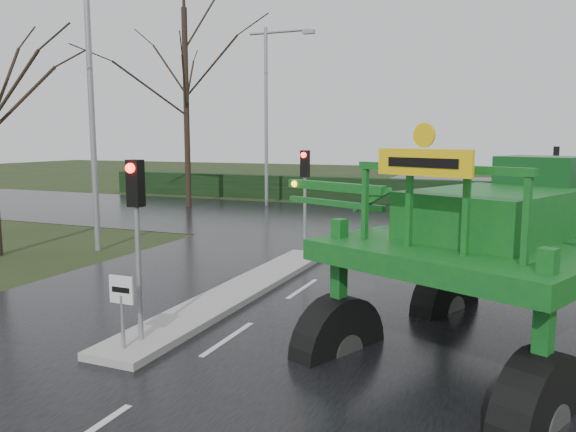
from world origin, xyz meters
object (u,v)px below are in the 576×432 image
at_px(street_light_left_far, 271,101).
at_px(keep_left_sign, 122,300).
at_px(traffic_signal_mid, 305,180).
at_px(crop_sprayer, 348,219).
at_px(street_light_left_near, 97,75).
at_px(traffic_signal_far, 555,166).
at_px(traffic_signal_near, 136,211).
at_px(white_sedan, 507,216).

bearing_deg(street_light_left_far, keep_left_sign, -72.22).
bearing_deg(traffic_signal_mid, keep_left_sign, -90.00).
bearing_deg(traffic_signal_mid, crop_sprayer, -63.00).
height_order(keep_left_sign, street_light_left_near, street_light_left_near).
relative_size(traffic_signal_mid, traffic_signal_far, 1.00).
relative_size(keep_left_sign, traffic_signal_far, 0.38).
bearing_deg(street_light_left_near, traffic_signal_near, -45.47).
distance_m(traffic_signal_mid, crop_sprayer, 7.80).
distance_m(street_light_left_far, white_sedan, 14.04).
xyz_separation_m(traffic_signal_mid, traffic_signal_far, (7.80, 12.52, 0.00)).
xyz_separation_m(traffic_signal_near, crop_sprayer, (3.54, 1.56, -0.15)).
bearing_deg(keep_left_sign, traffic_signal_far, 70.07).
relative_size(street_light_left_near, street_light_left_far, 1.00).
height_order(traffic_signal_far, street_light_left_far, street_light_left_far).
bearing_deg(traffic_signal_far, keep_left_sign, 70.07).
bearing_deg(white_sedan, street_light_left_far, 74.37).
bearing_deg(keep_left_sign, street_light_left_far, 107.78).
distance_m(traffic_signal_mid, street_light_left_near, 7.83).
relative_size(traffic_signal_near, white_sedan, 0.78).
bearing_deg(crop_sprayer, traffic_signal_mid, 140.96).
height_order(traffic_signal_far, street_light_left_near, street_light_left_near).
bearing_deg(street_light_left_far, street_light_left_near, -90.00).
xyz_separation_m(traffic_signal_far, crop_sprayer, (-4.26, -19.46, -0.15)).
height_order(traffic_signal_near, crop_sprayer, crop_sprayer).
bearing_deg(street_light_left_far, crop_sprayer, -61.79).
height_order(traffic_signal_near, street_light_left_far, street_light_left_far).
xyz_separation_m(keep_left_sign, crop_sprayer, (3.54, 2.05, 1.38)).
xyz_separation_m(street_light_left_near, white_sedan, (12.66, 15.01, -5.99)).
distance_m(street_light_left_near, crop_sprayer, 12.30).
relative_size(traffic_signal_far, street_light_left_far, 0.35).
relative_size(traffic_signal_near, street_light_left_near, 0.35).
relative_size(street_light_left_far, crop_sprayer, 1.17).
distance_m(traffic_signal_mid, white_sedan, 14.93).
relative_size(street_light_left_near, crop_sprayer, 1.17).
relative_size(keep_left_sign, white_sedan, 0.30).
bearing_deg(street_light_left_near, crop_sprayer, -27.60).
bearing_deg(white_sedan, traffic_signal_near, 145.13).
height_order(traffic_signal_far, crop_sprayer, crop_sprayer).
relative_size(traffic_signal_far, crop_sprayer, 0.41).
height_order(street_light_left_near, crop_sprayer, street_light_left_near).
height_order(traffic_signal_near, street_light_left_near, street_light_left_near).
relative_size(keep_left_sign, crop_sprayer, 0.16).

